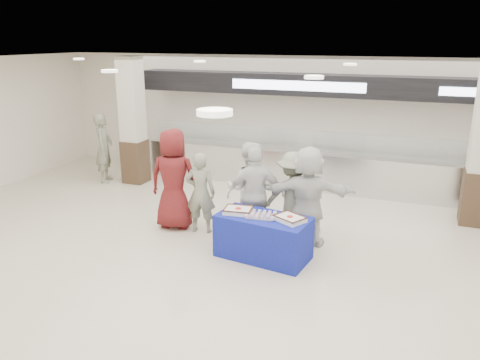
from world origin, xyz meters
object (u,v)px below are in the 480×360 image
at_px(soldier_b, 293,196).
at_px(civilian_maroon, 174,179).
at_px(sheet_cake_right, 290,218).
at_px(chef_short, 255,195).
at_px(soldier_bg, 104,148).
at_px(display_table, 263,237).
at_px(soldier_a, 201,193).
at_px(chef_tall, 249,189).
at_px(cupcake_tray, 261,215).
at_px(civilian_white, 308,196).
at_px(sheet_cake_left, 238,210).

bearing_deg(soldier_b, civilian_maroon, -8.81).
xyz_separation_m(sheet_cake_right, soldier_b, (-0.21, 0.99, 0.04)).
relative_size(civilian_maroon, soldier_b, 1.19).
distance_m(chef_short, soldier_b, 0.70).
xyz_separation_m(chef_short, soldier_bg, (-4.88, 2.11, 0.00)).
bearing_deg(chef_short, display_table, 97.62).
bearing_deg(soldier_a, civilian_maroon, -12.83).
bearing_deg(chef_tall, cupcake_tray, 100.82).
distance_m(civilian_maroon, soldier_b, 2.33).
height_order(sheet_cake_right, soldier_b, soldier_b).
bearing_deg(sheet_cake_right, chef_tall, 138.50).
relative_size(chef_short, civilian_white, 0.97).
xyz_separation_m(civilian_maroon, soldier_a, (0.58, -0.02, -0.21)).
relative_size(civilian_maroon, chef_short, 1.12).
bearing_deg(civilian_white, civilian_maroon, -10.49).
distance_m(soldier_a, civilian_white, 2.05).
height_order(sheet_cake_left, sheet_cake_right, sheet_cake_left).
xyz_separation_m(civilian_maroon, soldier_bg, (-3.20, 2.10, -0.11)).
bearing_deg(cupcake_tray, chef_short, 115.97).
bearing_deg(sheet_cake_left, chef_tall, 98.34).
distance_m(display_table, soldier_b, 1.09).
bearing_deg(soldier_a, chef_short, 168.81).
xyz_separation_m(sheet_cake_left, chef_short, (0.09, 0.63, 0.09)).
height_order(civilian_maroon, soldier_bg, civilian_maroon).
height_order(chef_tall, civilian_white, civilian_white).
relative_size(sheet_cake_left, soldier_bg, 0.29).
height_order(sheet_cake_right, civilian_maroon, civilian_maroon).
bearing_deg(cupcake_tray, display_table, 46.80).
distance_m(cupcake_tray, chef_tall, 1.10).
relative_size(chef_tall, civilian_white, 0.98).
height_order(display_table, chef_tall, chef_tall).
height_order(soldier_a, chef_tall, chef_tall).
distance_m(soldier_a, chef_tall, 0.93).
bearing_deg(display_table, chef_tall, 131.28).
distance_m(sheet_cake_right, soldier_b, 1.01).
height_order(soldier_b, civilian_white, civilian_white).
xyz_separation_m(chef_short, soldier_b, (0.62, 0.31, -0.05)).
height_order(civilian_white, soldier_bg, civilian_white).
relative_size(cupcake_tray, chef_tall, 0.27).
bearing_deg(chef_short, soldier_a, -22.25).
bearing_deg(soldier_bg, civilian_white, -129.80).
distance_m(cupcake_tray, civilian_white, 1.05).
relative_size(display_table, soldier_b, 0.93).
bearing_deg(display_table, soldier_b, 83.26).
xyz_separation_m(cupcake_tray, soldier_bg, (-5.22, 2.79, 0.11)).
bearing_deg(sheet_cake_right, soldier_a, 160.91).
bearing_deg(soldier_a, civilian_white, 173.66).
bearing_deg(chef_tall, sheet_cake_left, 78.65).
bearing_deg(sheet_cake_right, soldier_b, 102.21).
bearing_deg(display_table, soldier_a, 164.61).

